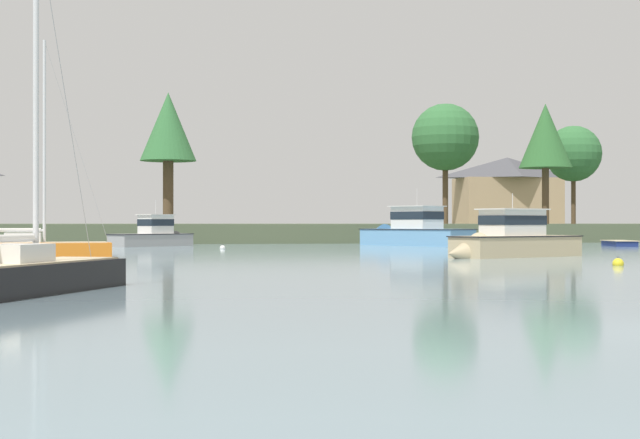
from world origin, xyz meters
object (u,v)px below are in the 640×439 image
Objects in this scene: mooring_buoy_yellow at (618,264)px; mooring_buoy_white at (223,248)px; dinghy_navy at (619,244)px; cruiser_skyblue at (407,237)px; cruiser_sand at (507,245)px; sailboat_orange at (31,252)px; cruiser_grey at (158,239)px; sailboat_black at (23,285)px.

mooring_buoy_white is (-13.24, 25.82, -0.01)m from mooring_buoy_yellow.
dinghy_navy is 14.82m from cruiser_skyblue.
dinghy_navy is 0.47× the size of cruiser_sand.
sailboat_orange is at bearing -140.77° from cruiser_skyblue.
sailboat_orange is (-6.18, -20.60, -0.28)m from cruiser_grey.
dinghy_navy is 31.92m from mooring_buoy_yellow.
dinghy_navy is 0.35× the size of sailboat_orange.
sailboat_orange is 1.35× the size of cruiser_sand.
sailboat_black reaches higher than cruiser_sand.
sailboat_black reaches higher than mooring_buoy_yellow.
cruiser_skyblue is (-14.01, 4.81, 0.50)m from dinghy_navy.
sailboat_orange is at bearing 149.77° from mooring_buoy_yellow.
cruiser_skyblue is at bearing 39.23° from sailboat_orange.
sailboat_black is 0.97× the size of cruiser_skyblue.
sailboat_orange is 22.67× the size of mooring_buoy_yellow.
dinghy_navy is at bearing 5.16° from mooring_buoy_white.
cruiser_grey is 38.23m from mooring_buoy_yellow.
cruiser_skyblue is at bearing 27.81° from mooring_buoy_white.
sailboat_orange reaches higher than cruiser_skyblue.
sailboat_black reaches higher than cruiser_grey.
sailboat_black is at bearing -131.69° from dinghy_navy.
cruiser_sand is at bearing -53.31° from mooring_buoy_white.
cruiser_skyblue is 15.73m from mooring_buoy_white.
cruiser_skyblue reaches higher than mooring_buoy_white.
cruiser_skyblue is at bearing -3.29° from cruiser_grey.
sailboat_orange is (-2.79, 24.75, 0.02)m from sailboat_black.
sailboat_black reaches higher than dinghy_navy.
mooring_buoy_white is at bearing 50.56° from sailboat_orange.
mooring_buoy_white is at bearing -152.19° from cruiser_skyblue.
mooring_buoy_white is (10.07, 12.24, -0.16)m from sailboat_orange.
mooring_buoy_yellow is at bearing -117.38° from dinghy_navy.
cruiser_grey is (-31.80, 5.83, 0.36)m from dinghy_navy.
cruiser_grey is 0.82× the size of cruiser_sand.
mooring_buoy_white is (-27.92, -2.52, -0.08)m from dinghy_navy.
sailboat_black is 2.49× the size of dinghy_navy.
sailboat_orange is (-37.99, -14.76, 0.08)m from dinghy_navy.
cruiser_sand is at bearing 46.27° from sailboat_black.
mooring_buoy_yellow reaches higher than mooring_buoy_white.
sailboat_orange is 30.95m from cruiser_skyblue.
sailboat_black is 1.18× the size of cruiser_sand.
dinghy_navy is 0.39× the size of cruiser_skyblue.
sailboat_orange reaches higher than sailboat_black.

